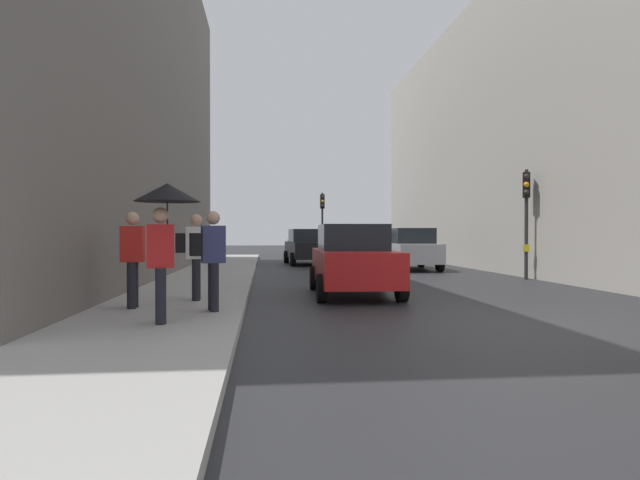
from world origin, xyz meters
name	(u,v)px	position (x,y,z in m)	size (l,w,h in m)	color
ground_plane	(518,323)	(0.00, 0.00, 0.00)	(120.00, 120.00, 0.00)	#28282B
sidewalk_kerb	(199,287)	(-6.10, 6.00, 0.08)	(2.81, 40.00, 0.16)	#A8A5A0
traffic_light_mid_street	(526,204)	(4.38, 8.13, 2.54)	(0.36, 0.45, 3.67)	#2D2D2D
traffic_light_far_median	(322,213)	(-0.89, 22.40, 2.73)	(0.25, 0.43, 3.96)	#2D2D2D
car_blue_van	(371,244)	(2.40, 24.14, 0.88)	(2.23, 4.31, 1.76)	navy
car_dark_suv	(307,247)	(-2.19, 17.60, 0.88)	(2.26, 4.32, 1.76)	black
car_red_sedan	(353,260)	(-2.11, 4.40, 0.88)	(2.12, 4.25, 1.76)	red
car_silver_hatchback	(410,249)	(1.84, 13.24, 0.88)	(2.08, 4.23, 1.76)	#BCBCC1
car_green_estate	(300,243)	(-1.77, 28.69, 0.88)	(2.10, 4.24, 1.76)	#2D6038
pedestrian_with_umbrella	(165,213)	(-5.82, -0.31, 1.84)	(1.00, 1.00, 2.14)	black
pedestrian_with_grey_backpack	(211,254)	(-5.26, 0.89, 1.16)	(0.65, 0.41, 1.77)	black
pedestrian_with_black_backpack	(194,252)	(-5.76, 2.45, 1.16)	(0.61, 0.36, 1.77)	black
pedestrian_in_red_jacket	(133,255)	(-6.73, 1.42, 1.13)	(0.40, 0.36, 1.77)	black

